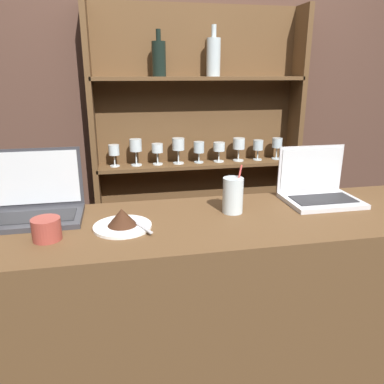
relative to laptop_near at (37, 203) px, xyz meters
The scene contains 8 objects.
bar_counter 0.91m from the laptop_near, 12.75° to the right, with size 1.94×0.51×1.10m.
back_wall 1.12m from the laptop_near, 52.88° to the left, with size 7.00×0.06×2.70m.
back_shelf 1.12m from the laptop_near, 46.32° to the left, with size 1.23×0.18×1.97m.
laptop_near is the anchor object (origin of this frame).
laptop_far 1.10m from the laptop_near, ahead, with size 0.29×0.23×0.21m.
cake_plate 0.34m from the laptop_near, 28.97° to the right, with size 0.20×0.20×0.07m.
water_glass 0.72m from the laptop_near, ahead, with size 0.08×0.08×0.18m.
coffee_cup 0.23m from the laptop_near, 73.31° to the right, with size 0.09×0.09×0.07m.
Camera 1 is at (-0.36, -0.96, 1.61)m, focal length 35.00 mm.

